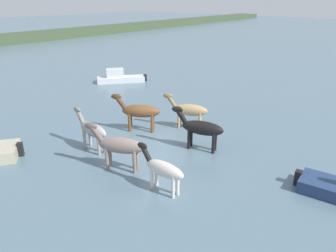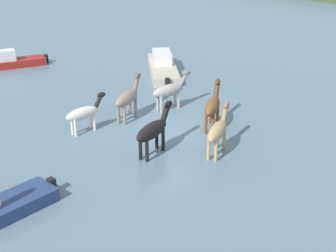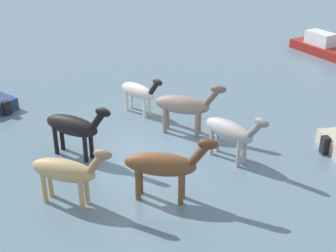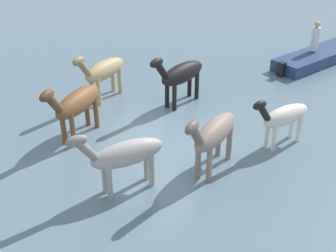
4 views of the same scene
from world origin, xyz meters
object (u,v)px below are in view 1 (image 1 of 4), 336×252
object	(u,v)px
horse_dun_straggler	(188,110)
horse_rear_stallion	(119,145)
horse_pinto_flank	(201,128)
boat_tender_starboard	(120,79)
horse_gray_outer	(163,169)
horse_dark_mare	(139,111)
horse_chestnut_trailing	(92,129)

from	to	relation	value
horse_dun_straggler	horse_rear_stallion	bearing A→B (deg)	70.23
horse_pinto_flank	horse_dun_straggler	size ratio (longest dim) A/B	1.07
horse_dun_straggler	boat_tender_starboard	distance (m)	11.49
horse_pinto_flank	boat_tender_starboard	xyz separation A→B (m)	(6.25, 12.60, -0.80)
horse_gray_outer	horse_rear_stallion	bearing A→B (deg)	-2.80
horse_rear_stallion	horse_pinto_flank	bearing A→B (deg)	-137.70
horse_dark_mare	horse_dun_straggler	bearing A→B (deg)	-165.17
horse_gray_outer	horse_pinto_flank	xyz separation A→B (m)	(3.83, 0.98, 0.17)
horse_gray_outer	horse_dark_mare	world-z (taller)	horse_dark_mare
horse_dark_mare	horse_gray_outer	bearing A→B (deg)	109.92
boat_tender_starboard	horse_dark_mare	bearing A→B (deg)	92.33
horse_rear_stallion	horse_pinto_flank	xyz separation A→B (m)	(3.76, -1.49, -0.01)
boat_tender_starboard	horse_dun_straggler	bearing A→B (deg)	105.79
horse_rear_stallion	boat_tender_starboard	size ratio (longest dim) A/B	0.66
boat_tender_starboard	horse_gray_outer	bearing A→B (deg)	92.19
horse_dark_mare	boat_tender_starboard	world-z (taller)	horse_dark_mare
boat_tender_starboard	horse_rear_stallion	bearing A→B (deg)	86.76
horse_rear_stallion	boat_tender_starboard	xyz separation A→B (m)	(10.01, 11.11, -0.81)
horse_chestnut_trailing	horse_dark_mare	xyz separation A→B (m)	(3.10, -0.04, 0.08)
horse_gray_outer	horse_chestnut_trailing	size ratio (longest dim) A/B	0.89
horse_dark_mare	horse_dun_straggler	xyz separation A→B (m)	(1.99, -1.79, -0.06)
horse_rear_stallion	horse_chestnut_trailing	bearing A→B (deg)	-36.57
horse_dark_mare	horse_dun_straggler	size ratio (longest dim) A/B	1.01
horse_rear_stallion	horse_pinto_flank	distance (m)	4.05
horse_dark_mare	horse_pinto_flank	bearing A→B (deg)	150.18
horse_gray_outer	horse_pinto_flank	size ratio (longest dim) A/B	0.85
horse_pinto_flank	horse_dark_mare	bearing A→B (deg)	-12.97
horse_chestnut_trailing	horse_pinto_flank	world-z (taller)	horse_pinto_flank
horse_gray_outer	horse_dun_straggler	size ratio (longest dim) A/B	0.91
horse_gray_outer	horse_chestnut_trailing	distance (m)	4.88
horse_dark_mare	horse_rear_stallion	bearing A→B (deg)	90.32
horse_rear_stallion	boat_tender_starboard	bearing A→B (deg)	-68.14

